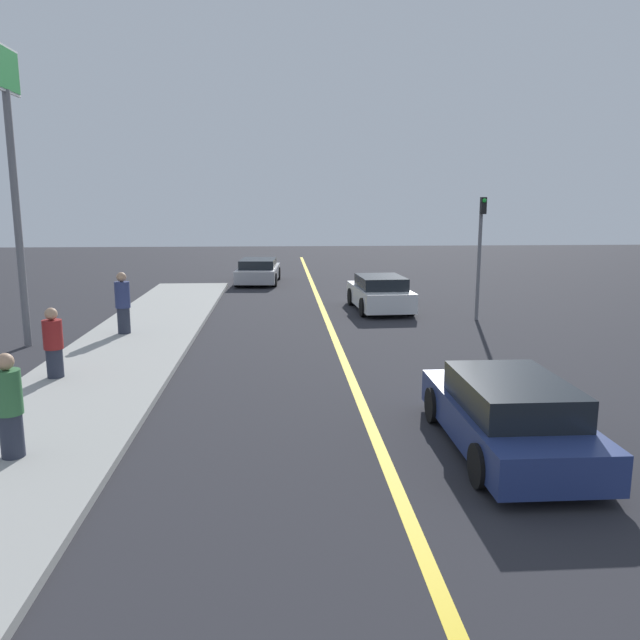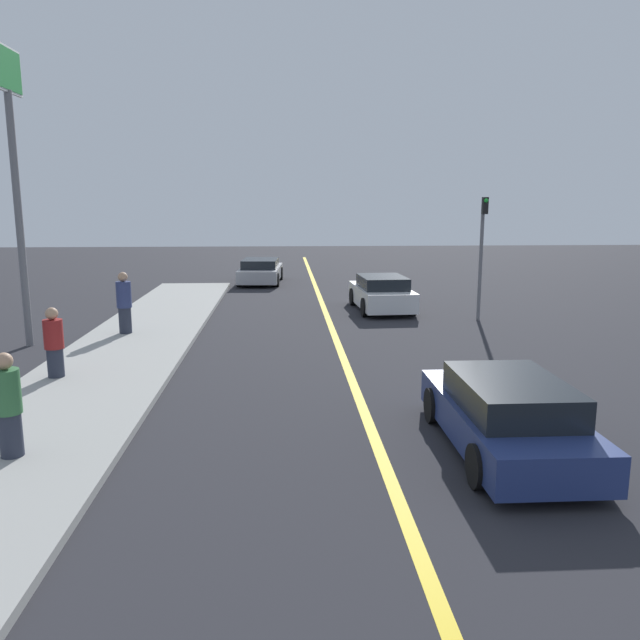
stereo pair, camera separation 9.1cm
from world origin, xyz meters
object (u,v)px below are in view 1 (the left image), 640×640
pedestrian_mid_group (9,406)px  pedestrian_by_sign (123,303)px  car_near_right_lane (507,415)px  roadside_sign (10,135)px  car_far_distant (258,271)px  pedestrian_far_standing (53,343)px  traffic_light (480,246)px  car_ahead_center (380,293)px

pedestrian_mid_group → pedestrian_by_sign: bearing=93.3°
pedestrian_by_sign → car_near_right_lane: bearing=-47.9°
roadside_sign → car_far_distant: bearing=66.2°
roadside_sign → pedestrian_by_sign: bearing=20.9°
car_far_distant → pedestrian_far_standing: pedestrian_far_standing is taller
car_far_distant → pedestrian_by_sign: pedestrian_by_sign is taller
pedestrian_far_standing → traffic_light: size_ratio=0.38×
pedestrian_by_sign → roadside_sign: 5.34m
car_ahead_center → pedestrian_far_standing: size_ratio=2.68×
car_far_distant → traffic_light: size_ratio=1.14×
pedestrian_mid_group → pedestrian_far_standing: size_ratio=1.04×
pedestrian_mid_group → traffic_light: bearing=46.4°
traffic_light → roadside_sign: roadside_sign is taller
car_near_right_lane → pedestrian_by_sign: pedestrian_by_sign is taller
pedestrian_by_sign → traffic_light: bearing=10.6°
car_near_right_lane → car_ahead_center: bearing=89.5°
pedestrian_far_standing → pedestrian_by_sign: pedestrian_by_sign is taller
car_ahead_center → pedestrian_far_standing: (-8.68, -8.99, 0.27)m
traffic_light → pedestrian_far_standing: bearing=-149.7°
car_far_distant → pedestrian_mid_group: (-3.01, -21.83, 0.34)m
car_ahead_center → pedestrian_far_standing: 12.50m
pedestrian_mid_group → roadside_sign: (-2.97, 8.25, 4.77)m
car_far_distant → pedestrian_by_sign: (-3.55, -12.65, 0.44)m
car_near_right_lane → roadside_sign: 14.36m
pedestrian_mid_group → pedestrian_far_standing: pedestrian_mid_group is taller
pedestrian_by_sign → roadside_sign: size_ratio=0.23×
car_far_distant → car_ahead_center: bearing=-57.0°
pedestrian_mid_group → roadside_sign: roadside_sign is taller
car_near_right_lane → pedestrian_mid_group: 7.69m
traffic_light → pedestrian_by_sign: bearing=-169.4°
car_near_right_lane → roadside_sign: bearing=142.4°
car_near_right_lane → car_far_distant: 22.24m
car_ahead_center → pedestrian_far_standing: bearing=-137.2°
car_near_right_lane → pedestrian_far_standing: (-8.59, 4.39, 0.30)m
car_far_distant → roadside_sign: 15.68m
car_near_right_lane → car_far_distant: bearing=102.0°
pedestrian_mid_group → pedestrian_by_sign: (-0.54, 9.18, 0.10)m
car_ahead_center → pedestrian_by_sign: size_ratio=2.30×
pedestrian_mid_group → car_far_distant: bearing=82.1°
pedestrian_far_standing → roadside_sign: 6.45m
car_ahead_center → pedestrian_by_sign: pedestrian_by_sign is taller
pedestrian_far_standing → traffic_light: bearing=30.3°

